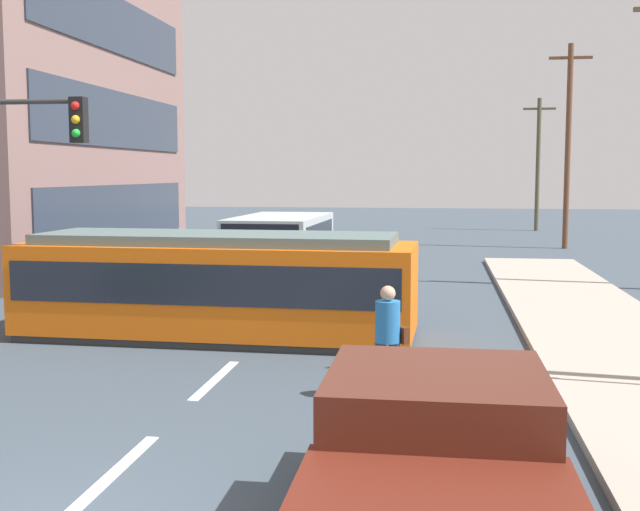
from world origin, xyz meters
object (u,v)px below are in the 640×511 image
object	(u,v)px
pedestrian_crossing	(388,336)
pickup_truck_parked	(436,476)
utility_pole_far	(568,143)
parked_sedan_mid	(109,277)
streetcar_tram	(218,284)
city_bus	(281,243)
utility_pole_distant	(538,162)
traffic_light_mast	(12,168)

from	to	relation	value
pedestrian_crossing	pickup_truck_parked	bearing A→B (deg)	-81.87
pickup_truck_parked	utility_pole_far	bearing A→B (deg)	79.42
pickup_truck_parked	parked_sedan_mid	xyz separation A→B (m)	(-8.32, 12.80, -0.17)
streetcar_tram	pedestrian_crossing	world-z (taller)	streetcar_tram
city_bus	pedestrian_crossing	world-z (taller)	city_bus
pedestrian_crossing	parked_sedan_mid	size ratio (longest dim) A/B	0.37
streetcar_tram	utility_pole_distant	distance (m)	33.25
parked_sedan_mid	utility_pole_far	world-z (taller)	utility_pole_far
streetcar_tram	pedestrian_crossing	xyz separation A→B (m)	(3.63, -3.93, -0.14)
city_bus	traffic_light_mast	world-z (taller)	traffic_light_mast
traffic_light_mast	utility_pole_far	size ratio (longest dim) A/B	0.55
pedestrian_crossing	utility_pole_distant	size ratio (longest dim) A/B	0.22
city_bus	parked_sedan_mid	world-z (taller)	city_bus
streetcar_tram	pickup_truck_parked	size ratio (longest dim) A/B	1.57
parked_sedan_mid	streetcar_tram	bearing A→B (deg)	-44.81
pickup_truck_parked	utility_pole_distant	bearing A→B (deg)	82.15
parked_sedan_mid	utility_pole_distant	size ratio (longest dim) A/B	0.60
city_bus	utility_pole_far	bearing A→B (deg)	47.68
pedestrian_crossing	utility_pole_distant	bearing A→B (deg)	79.98
pedestrian_crossing	streetcar_tram	bearing A→B (deg)	132.76
city_bus	utility_pole_distant	bearing A→B (deg)	64.96
streetcar_tram	traffic_light_mast	size ratio (longest dim) A/B	1.64
streetcar_tram	utility_pole_distant	bearing A→B (deg)	72.60
utility_pole_distant	traffic_light_mast	bearing A→B (deg)	-112.54
city_bus	parked_sedan_mid	size ratio (longest dim) A/B	1.22
pickup_truck_parked	utility_pole_distant	xyz separation A→B (m)	(5.58, 40.45, 3.14)
streetcar_tram	traffic_light_mast	xyz separation A→B (m)	(-3.67, -1.12, 2.28)
pedestrian_crossing	pickup_truck_parked	size ratio (longest dim) A/B	0.33
pickup_truck_parked	parked_sedan_mid	world-z (taller)	pickup_truck_parked
city_bus	utility_pole_far	distance (m)	15.83
utility_pole_distant	utility_pole_far	bearing A→B (deg)	-90.39
streetcar_tram	pickup_truck_parked	xyz separation A→B (m)	(4.33, -8.84, -0.28)
streetcar_tram	parked_sedan_mid	xyz separation A→B (m)	(-3.99, 3.96, -0.46)
parked_sedan_mid	utility_pole_far	distance (m)	22.00
pedestrian_crossing	pickup_truck_parked	distance (m)	4.96
city_bus	pickup_truck_parked	distance (m)	18.69
pickup_truck_parked	traffic_light_mast	xyz separation A→B (m)	(-8.01, 7.72, 2.57)
pedestrian_crossing	utility_pole_far	xyz separation A→B (m)	(6.20, 24.54, 3.64)
streetcar_tram	parked_sedan_mid	size ratio (longest dim) A/B	1.75
city_bus	utility_pole_distant	world-z (taller)	utility_pole_distant
pedestrian_crossing	utility_pole_far	size ratio (longest dim) A/B	0.19
parked_sedan_mid	utility_pole_far	bearing A→B (deg)	50.31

